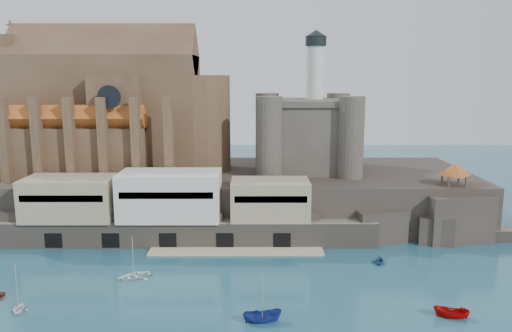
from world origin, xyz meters
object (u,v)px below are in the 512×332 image
at_px(castle_keep, 306,131).
at_px(pavilion, 454,171).
at_px(boat_2, 262,322).
at_px(church, 116,113).

height_order(castle_keep, pavilion, castle_keep).
relative_size(pavilion, boat_2, 1.31).
bearing_deg(church, castle_keep, -1.11).
xyz_separation_m(pavilion, boat_2, (-35.83, -32.66, -12.73)).
bearing_deg(castle_keep, church, 178.89).
relative_size(church, castle_keep, 1.60).
bearing_deg(pavilion, church, 166.52).
bearing_deg(boat_2, castle_keep, -18.03).
height_order(church, boat_2, church).
distance_m(church, castle_keep, 40.39).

